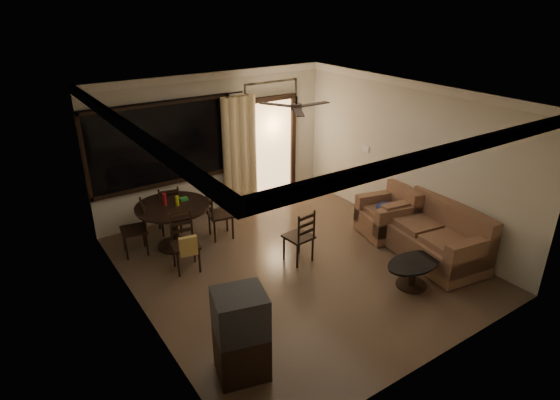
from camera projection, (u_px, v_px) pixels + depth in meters
ground at (294, 265)px, 7.79m from camera, size 5.50×5.50×0.00m
room_shell at (266, 129)px, 8.69m from camera, size 5.50×6.70×5.50m
dining_table at (173, 214)px, 8.13m from camera, size 1.27×1.27×1.02m
dining_chair_west at (136, 238)px, 8.04m from camera, size 0.49×0.49×0.95m
dining_chair_east at (220, 223)px, 8.57m from camera, size 0.49×0.49×0.95m
dining_chair_south at (186, 253)px, 7.54m from camera, size 0.49×0.53×0.95m
dining_chair_north at (170, 218)px, 8.77m from camera, size 0.49×0.49×0.95m
tv_cabinet at (241, 334)px, 5.36m from camera, size 0.70×0.66×1.12m
sofa at (437, 238)px, 7.85m from camera, size 1.19×1.89×0.95m
armchair at (389, 216)px, 8.65m from camera, size 1.06×1.06×0.89m
coffee_table at (413, 270)px, 7.12m from camera, size 0.96×0.58×0.42m
side_chair at (299, 246)px, 7.81m from camera, size 0.46×0.46×0.95m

